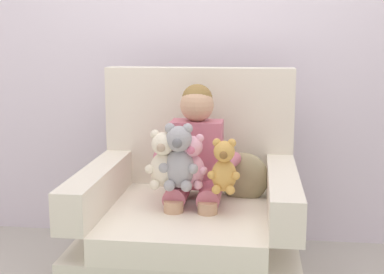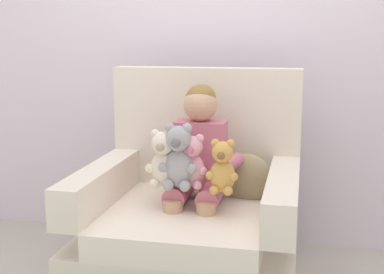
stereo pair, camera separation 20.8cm
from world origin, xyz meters
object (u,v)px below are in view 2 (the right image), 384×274
(seated_child, at_px, (198,159))
(plush_pink, at_px, (192,162))
(armchair, at_px, (193,223))
(plush_grey, at_px, (179,158))
(plush_cream, at_px, (163,160))
(plush_honey, at_px, (222,168))
(throw_pillow, at_px, (247,179))

(seated_child, height_order, plush_pink, seated_child)
(armchair, xyz_separation_m, seated_child, (0.02, 0.03, 0.32))
(armchair, distance_m, plush_pink, 0.36)
(plush_grey, height_order, plush_pink, plush_grey)
(plush_pink, bearing_deg, plush_cream, -158.17)
(armchair, xyz_separation_m, plush_grey, (-0.04, -0.14, 0.37))
(armchair, xyz_separation_m, plush_honey, (0.17, -0.17, 0.34))
(armchair, xyz_separation_m, plush_cream, (-0.12, -0.14, 0.35))
(plush_grey, xyz_separation_m, plush_cream, (-0.08, 0.01, -0.02))
(plush_honey, bearing_deg, armchair, 115.76)
(seated_child, distance_m, plush_pink, 0.14)
(armchair, distance_m, throw_pillow, 0.35)
(armchair, height_order, plush_honey, armchair)
(plush_honey, xyz_separation_m, throw_pillow, (0.08, 0.30, -0.13))
(seated_child, bearing_deg, throw_pillow, 24.87)
(plush_grey, height_order, throw_pillow, plush_grey)
(plush_cream, relative_size, plush_honey, 1.11)
(seated_child, xyz_separation_m, plush_grey, (-0.06, -0.17, 0.04))
(plush_grey, relative_size, plush_pink, 1.21)
(armchair, bearing_deg, seated_child, 58.49)
(plush_pink, xyz_separation_m, throw_pillow, (0.24, 0.24, -0.13))
(armchair, bearing_deg, plush_grey, -105.38)
(plush_cream, height_order, plush_pink, plush_cream)
(plush_grey, relative_size, plush_cream, 1.13)
(plush_pink, bearing_deg, throw_pillow, 55.78)
(plush_pink, bearing_deg, plush_grey, -138.49)
(armchair, bearing_deg, plush_cream, -130.69)
(throw_pillow, bearing_deg, plush_cream, -144.69)
(plush_honey, height_order, throw_pillow, plush_honey)
(seated_child, xyz_separation_m, plush_pink, (0.00, -0.14, 0.02))
(seated_child, bearing_deg, plush_grey, -106.16)
(seated_child, distance_m, plush_cream, 0.21)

